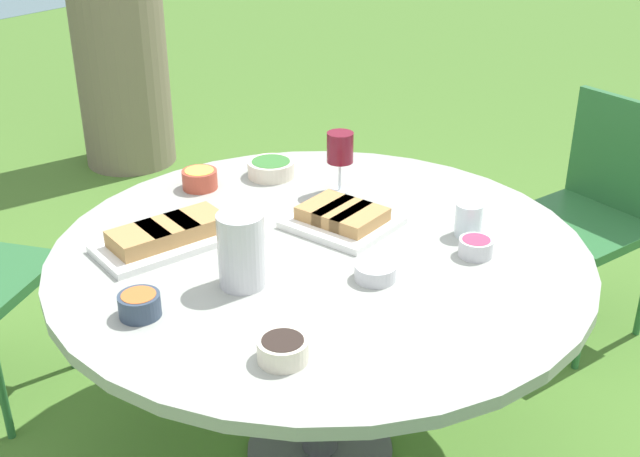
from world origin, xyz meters
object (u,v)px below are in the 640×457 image
dining_table (320,273)px  water_pitcher (241,250)px  handbag (281,234)px  wine_glass (340,149)px  chair_near_left (598,201)px

dining_table → water_pitcher: (-0.27, 0.04, 0.18)m
dining_table → water_pitcher: water_pitcher is taller
water_pitcher → handbag: (1.17, 0.86, -0.69)m
dining_table → wine_glass: wine_glass is taller
dining_table → wine_glass: (0.34, 0.18, 0.22)m
dining_table → wine_glass: bearing=28.1°
dining_table → wine_glass: size_ratio=7.52×
dining_table → chair_near_left: chair_near_left is taller
handbag → wine_glass: bearing=-127.5°
water_pitcher → wine_glass: bearing=13.4°
chair_near_left → handbag: bearing=104.4°
wine_glass → handbag: 1.17m
water_pitcher → handbag: size_ratio=0.53×
dining_table → chair_near_left: 1.28m
wine_glass → handbag: size_ratio=0.54×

